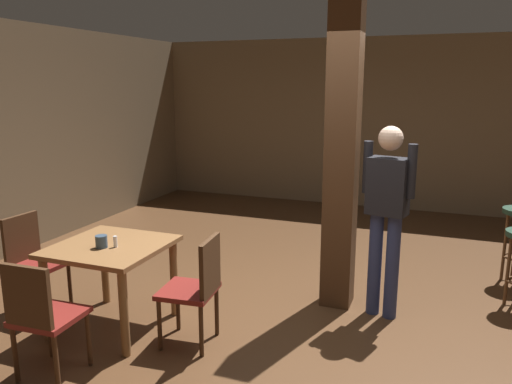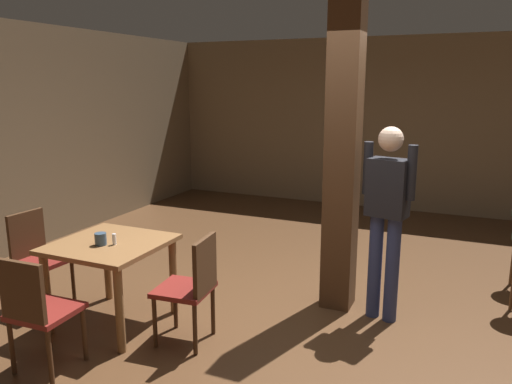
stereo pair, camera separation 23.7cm
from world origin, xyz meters
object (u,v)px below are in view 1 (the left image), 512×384
Objects in this scene: chair_east at (197,285)px; salt_shaker at (115,242)px; chair_west at (32,258)px; dining_table at (111,259)px; napkin_cup at (101,242)px; standing_person at (387,208)px; chair_south at (42,314)px.

salt_shaker is (-0.73, -0.03, 0.29)m from chair_east.
chair_west is at bearing 177.10° from salt_shaker.
dining_table is 9.43× the size of salt_shaker.
salt_shaker is at bearing 27.11° from napkin_cup.
chair_east is 0.52× the size of standing_person.
chair_west is 9.37× the size of salt_shaker.
dining_table is at bearing 92.68° from chair_south.
chair_east is 8.65× the size of napkin_cup.
chair_south is 9.37× the size of salt_shaker.
chair_east and chair_south have the same top height.
chair_south reaches higher than dining_table.
chair_east reaches higher than dining_table.
chair_south is 0.81m from napkin_cup.
dining_table is at bearing 153.26° from salt_shaker.
chair_south is at bearing -87.32° from dining_table.
dining_table is at bearing 81.21° from napkin_cup.
chair_south is (-0.78, -0.83, 0.00)m from chair_east.
standing_person is (3.02, 1.03, 0.50)m from chair_west.
chair_west is 1.00× the size of chair_east.
standing_person is (2.06, 1.08, 0.21)m from salt_shaker.
napkin_cup is 0.11m from salt_shaker.
salt_shaker is 0.06× the size of standing_person.
chair_west reaches higher than napkin_cup.
chair_east reaches higher than napkin_cup.
chair_east is 0.88m from napkin_cup.
dining_table is at bearing -0.39° from chair_west.
chair_east is at bearing 2.00° from salt_shaker.
chair_west is 8.65× the size of napkin_cup.
salt_shaker is at bearing -2.90° from chair_west.
chair_west reaches higher than dining_table.
chair_south is (0.92, -0.85, 0.00)m from chair_west.
chair_east is at bearing -141.40° from standing_person.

